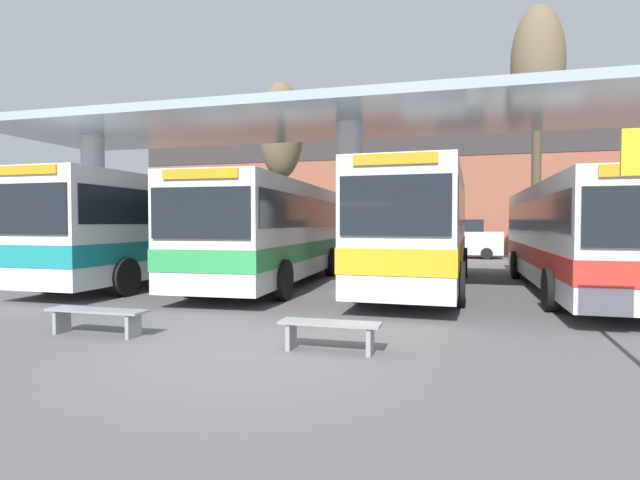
% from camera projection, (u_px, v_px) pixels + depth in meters
% --- Properties ---
extents(ground_plane, '(100.00, 100.00, 0.00)m').
position_uv_depth(ground_plane, '(253.00, 351.00, 7.77)').
color(ground_plane, '#565456').
extents(townhouse_backdrop, '(40.00, 0.58, 8.42)m').
position_uv_depth(townhouse_backdrop, '(410.00, 180.00, 33.58)').
color(townhouse_backdrop, brown).
rests_on(townhouse_backdrop, ground_plane).
extents(station_canopy, '(22.72, 5.80, 5.16)m').
position_uv_depth(station_canopy, '(349.00, 137.00, 14.50)').
color(station_canopy, silver).
rests_on(station_canopy, ground_plane).
extents(transit_bus_left_bay, '(2.82, 10.15, 3.40)m').
position_uv_depth(transit_bus_left_bay, '(152.00, 226.00, 16.82)').
color(transit_bus_left_bay, white).
rests_on(transit_bus_left_bay, ground_plane).
extents(transit_bus_center_bay, '(3.20, 10.91, 3.22)m').
position_uv_depth(transit_bus_center_bay, '(275.00, 229.00, 16.29)').
color(transit_bus_center_bay, silver).
rests_on(transit_bus_center_bay, ground_plane).
extents(transit_bus_right_bay, '(2.93, 11.74, 3.41)m').
position_uv_depth(transit_bus_right_bay, '(422.00, 226.00, 15.55)').
color(transit_bus_right_bay, silver).
rests_on(transit_bus_right_bay, ground_plane).
extents(transit_bus_far_right_bay, '(2.69, 11.98, 3.06)m').
position_uv_depth(transit_bus_far_right_bay, '(573.00, 233.00, 14.40)').
color(transit_bus_far_right_bay, silver).
rests_on(transit_bus_far_right_bay, ground_plane).
extents(waiting_bench_near_pillar, '(1.87, 0.44, 0.46)m').
position_uv_depth(waiting_bench_near_pillar, '(97.00, 316.00, 8.84)').
color(waiting_bench_near_pillar, gray).
rests_on(waiting_bench_near_pillar, ground_plane).
extents(waiting_bench_mid_platform, '(1.58, 0.44, 0.46)m').
position_uv_depth(waiting_bench_mid_platform, '(330.00, 330.00, 7.71)').
color(waiting_bench_mid_platform, gray).
rests_on(waiting_bench_mid_platform, ground_plane).
extents(poplar_tree_behind_left, '(2.03, 2.03, 8.50)m').
position_uv_depth(poplar_tree_behind_left, '(281.00, 132.00, 22.92)').
color(poplar_tree_behind_left, '#473A2B').
rests_on(poplar_tree_behind_left, ground_plane).
extents(poplar_tree_behind_right, '(2.17, 2.17, 11.11)m').
position_uv_depth(poplar_tree_behind_right, '(538.00, 69.00, 20.91)').
color(poplar_tree_behind_right, '#473A2B').
rests_on(poplar_tree_behind_right, ground_plane).
extents(parked_car_street, '(4.72, 2.15, 2.20)m').
position_uv_depth(parked_car_street, '(460.00, 239.00, 28.70)').
color(parked_car_street, silver).
rests_on(parked_car_street, ground_plane).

